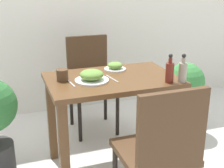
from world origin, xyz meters
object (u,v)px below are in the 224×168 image
sauce_bottle (170,71)px  potted_plant_right (185,89)px  food_plate (92,76)px  chair_near (160,149)px  side_plate (115,66)px  drink_cup (62,75)px  condiment_bottle (183,71)px  chair_far (91,78)px

sauce_bottle → potted_plant_right: sauce_bottle is taller
food_plate → chair_near: bearing=-71.0°
side_plate → drink_cup: size_ratio=2.05×
condiment_bottle → sauce_bottle: bearing=160.9°
food_plate → potted_plant_right: (0.99, 0.34, -0.33)m
chair_far → condiment_bottle: size_ratio=4.39×
drink_cup → sauce_bottle: bearing=-22.1°
food_plate → potted_plant_right: size_ratio=0.35×
chair_near → potted_plant_right: chair_near is taller
side_plate → drink_cup: (-0.44, -0.13, 0.01)m
chair_near → potted_plant_right: size_ratio=1.31×
drink_cup → condiment_bottle: bearing=-21.8°
chair_near → sauce_bottle: bearing=-123.1°
chair_near → drink_cup: size_ratio=10.78×
condiment_bottle → potted_plant_right: condiment_bottle is taller
chair_far → potted_plant_right: bearing=-26.2°
sauce_bottle → side_plate: bearing=121.5°
food_plate → sauce_bottle: 0.54m
chair_near → food_plate: (-0.22, 0.64, 0.26)m
chair_near → drink_cup: (-0.41, 0.71, 0.27)m
drink_cup → sauce_bottle: sauce_bottle is taller
side_plate → chair_far: bearing=96.2°
condiment_bottle → chair_far: bearing=112.1°
chair_near → chair_far: (-0.03, 1.37, 0.00)m
sauce_bottle → food_plate: bearing=158.0°
drink_cup → potted_plant_right: drink_cup is taller
food_plate → sauce_bottle: size_ratio=1.18×
chair_far → potted_plant_right: (0.80, -0.39, -0.07)m
chair_near → drink_cup: bearing=-60.1°
sauce_bottle → condiment_bottle: same height
chair_far → drink_cup: 0.81m
food_plate → side_plate: bearing=39.7°
potted_plant_right → chair_near: bearing=-128.4°
drink_cup → condiment_bottle: (0.78, -0.31, 0.04)m
sauce_bottle → condiment_bottle: (0.08, -0.03, 0.00)m
food_plate → condiment_bottle: size_ratio=1.18×
side_plate → sauce_bottle: bearing=-58.5°
chair_far → drink_cup: (-0.39, -0.66, 0.27)m
chair_far → condiment_bottle: condiment_bottle is taller
potted_plant_right → food_plate: bearing=-161.1°
chair_far → drink_cup: bearing=-120.4°
food_plate → side_plate: size_ratio=1.41×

